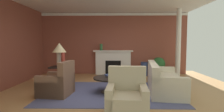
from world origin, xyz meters
The scene contains 18 objects.
ground_plane centered at (0.00, 0.00, 0.00)m, with size 8.50×8.50×0.00m, color tan.
wall_fireplace centered at (0.00, 3.33, 1.43)m, with size 7.02×0.12×2.85m, color brown.
crown_moulding centered at (0.00, 3.25, 2.77)m, with size 7.02×0.08×0.12m, color white.
area_rug centered at (0.06, 0.17, 0.01)m, with size 3.79×2.59×0.01m, color #4C517A.
fireplace centered at (0.10, 3.12, 0.53)m, with size 1.80×0.35×1.12m.
sofa centered at (1.63, 0.30, 0.30)m, with size 1.19×2.21×0.85m.
armchair_near_window centered at (-1.40, -0.15, 0.31)m, with size 0.89×0.89×0.95m.
armchair_facing_fireplace centered at (0.43, -1.40, 0.31)m, with size 0.85×0.85×0.95m.
coffee_table centered at (0.06, 0.17, 0.34)m, with size 1.00×1.00×0.45m.
side_table centered at (-1.59, 0.68, 0.40)m, with size 0.56×0.56×0.70m.
table_lamp centered at (-1.59, 0.68, 1.22)m, with size 0.44×0.44×0.75m.
vase_tall_corner centered at (1.49, 2.82, 0.30)m, with size 0.31×0.31×0.61m, color navy.
vase_mantel_left centered at (-0.45, 3.07, 1.27)m, with size 0.13×0.13×0.30m, color #33703D.
vase_on_side_table centered at (-1.44, 0.56, 0.93)m, with size 0.11×0.11×0.45m, color #9E3328.
book_red_cover centered at (0.16, 0.24, 0.47)m, with size 0.24×0.18×0.05m, color maroon.
book_art_folio centered at (0.00, 0.16, 0.52)m, with size 0.20×0.19×0.04m, color navy.
potted_plant centered at (2.09, 2.70, 0.49)m, with size 0.56×0.56×0.83m.
column_white centered at (2.83, 2.46, 1.43)m, with size 0.20×0.20×2.85m, color white.
Camera 1 is at (0.19, -4.82, 1.44)m, focal length 27.79 mm.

